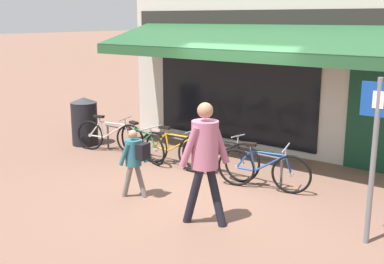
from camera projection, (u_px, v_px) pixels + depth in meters
The scene contains 12 objects.
ground_plane at pixel (202, 184), 8.75m from camera, with size 160.00×160.00×0.00m, color brown.
shop_front at pixel (299, 10), 11.36m from camera, with size 7.70×4.76×6.28m.
bike_rack_rail at pixel (183, 143), 9.72m from camera, with size 4.52×0.04×0.57m.
bicycle_silver at pixel (110, 136), 10.77m from camera, with size 1.67×0.61×0.82m.
bicycle_green at pixel (142, 144), 10.17m from camera, with size 1.64×0.63×0.80m.
bicycle_orange at pixel (175, 149), 9.73m from camera, with size 1.67×0.52×0.80m.
bicycle_black at pixel (217, 157), 9.09m from camera, with size 1.79×0.52×0.88m.
bicycle_blue at pixel (263, 169), 8.38m from camera, with size 1.66×0.56×0.84m.
pedestrian_adult at pixel (205, 151), 6.82m from camera, with size 0.64×0.60×1.82m.
pedestrian_child at pixel (135, 156), 7.96m from camera, with size 0.48×0.46×1.17m.
litter_bin at pixel (84, 121), 11.38m from camera, with size 0.63×0.63×1.14m.
parking_sign at pixel (375, 144), 6.15m from camera, with size 0.44×0.07×2.23m.
Camera 1 is at (4.89, -6.69, 2.95)m, focal length 45.00 mm.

